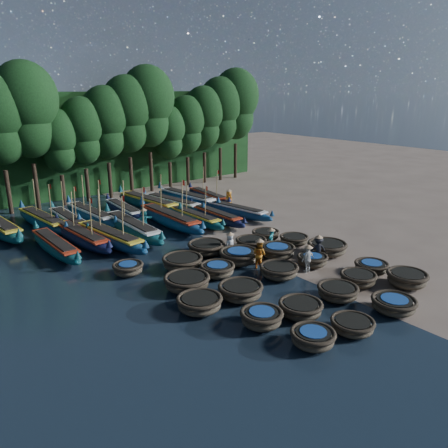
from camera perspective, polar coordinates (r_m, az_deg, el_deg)
ground at (r=28.28m, az=2.89°, el=-4.05°), size 120.00×120.00×0.00m
foliage_wall at (r=46.81m, az=-16.92°, el=10.06°), size 40.00×3.00×10.00m
coracle_1 at (r=19.03m, az=11.53°, el=-14.32°), size 2.23×2.23×0.71m
coracle_2 at (r=20.39m, az=16.42°, el=-12.57°), size 2.27×2.27×0.63m
coracle_3 at (r=22.69m, az=21.30°, el=-9.74°), size 2.16×2.16×0.72m
coracle_4 at (r=25.71m, az=22.79°, el=-6.56°), size 2.27×2.27×0.82m
coracle_5 at (r=20.04m, az=4.93°, el=-12.09°), size 1.98×1.98×0.79m
coracle_6 at (r=21.12m, az=9.97°, el=-10.79°), size 2.26×2.26×0.75m
coracle_7 at (r=23.11m, az=14.64°, el=-8.56°), size 2.48×2.48×0.73m
coracle_8 at (r=24.96m, az=17.13°, el=-6.79°), size 2.24×2.24×0.72m
coracle_9 at (r=26.80m, az=18.69°, el=-5.32°), size 2.15×2.15×0.67m
coracle_10 at (r=21.27m, az=-3.22°, el=-10.27°), size 2.71×2.71×0.77m
coracle_11 at (r=22.42m, az=2.17°, el=-8.70°), size 2.74×2.74×0.79m
coracle_12 at (r=24.99m, az=7.20°, el=-6.06°), size 2.71×2.71×0.75m
coracle_13 at (r=26.88m, az=11.48°, el=-4.61°), size 2.04×2.04×0.71m
coracle_14 at (r=28.88m, az=13.33°, el=-3.03°), size 3.13×3.13×0.84m
coracle_15 at (r=23.43m, az=-4.86°, el=-7.54°), size 3.02×3.02×0.81m
coracle_16 at (r=24.95m, az=-0.87°, el=-5.95°), size 2.02×2.02×0.75m
coracle_17 at (r=26.73m, az=2.00°, el=-4.20°), size 2.57×2.57×0.85m
coracle_18 at (r=27.73m, az=6.93°, el=-3.53°), size 2.55×2.55×0.83m
coracle_19 at (r=30.32m, az=9.13°, el=-2.01°), size 1.98×1.98×0.65m
coracle_20 at (r=25.75m, az=-12.42°, el=-5.67°), size 2.16×2.16×0.70m
coracle_21 at (r=26.02m, az=-5.44°, el=-4.97°), size 2.83×2.83×0.80m
coracle_22 at (r=28.16m, az=-2.30°, el=-3.11°), size 2.45×2.45×0.82m
coracle_23 at (r=29.24m, az=3.56°, el=-2.46°), size 2.58×2.58×0.72m
coracle_24 at (r=31.04m, az=5.47°, el=-1.38°), size 2.14×2.14×0.67m
long_boat_1 at (r=30.33m, az=-21.16°, el=-2.66°), size 1.49×7.98×1.40m
long_boat_2 at (r=31.52m, az=-18.15°, el=-1.57°), size 2.00×8.24×3.51m
long_boat_3 at (r=30.78m, az=-14.71°, el=-1.65°), size 2.50×8.69×3.71m
long_boat_4 at (r=32.43m, az=-11.93°, el=-0.44°), size 1.78×9.11×3.87m
long_boat_5 at (r=34.14m, az=-7.13°, el=0.71°), size 1.63×9.17×3.89m
long_boat_6 at (r=34.64m, az=-3.93°, el=0.86°), size 1.41×7.59×3.22m
long_boat_7 at (r=35.08m, az=-1.08°, el=1.08°), size 1.40×7.40×1.30m
long_boat_8 at (r=36.44m, az=1.70°, el=1.72°), size 2.46×7.49×1.33m
long_boat_10 at (r=36.34m, az=-22.60°, el=0.44°), size 2.30×8.53×3.64m
long_boat_11 at (r=35.73m, az=-19.61°, el=0.45°), size 1.48×8.10×3.44m
long_boat_12 at (r=36.73m, az=-17.03°, el=1.19°), size 2.01×8.52×3.63m
long_boat_13 at (r=37.83m, az=-13.00°, el=1.84°), size 1.75×7.41×1.31m
long_boat_14 at (r=39.13m, az=-9.86°, el=2.72°), size 2.61×9.13×1.62m
long_boat_15 at (r=38.98m, az=-6.83°, el=2.71°), size 2.68×8.22×1.46m
long_boat_16 at (r=40.57m, az=-4.84°, el=3.39°), size 2.35×8.74×1.54m
long_boat_17 at (r=41.40m, az=-2.05°, el=3.61°), size 2.10×7.50×3.20m
fisherman_0 at (r=27.81m, az=0.81°, el=-2.59°), size 0.80×0.60×1.70m
fisherman_1 at (r=28.67m, az=6.16°, el=-1.94°), size 0.65×0.53×1.75m
fisherman_2 at (r=25.91m, az=4.64°, el=-3.90°), size 0.78×0.95×1.98m
fisherman_3 at (r=27.49m, az=12.19°, el=-3.15°), size 1.21×1.13×1.84m
fisherman_4 at (r=25.82m, az=10.89°, el=-4.41°), size 0.95×0.52×1.80m
fisherman_5 at (r=33.23m, az=-10.41°, el=0.55°), size 1.57×0.54×1.87m
fisherman_6 at (r=38.73m, az=0.65°, el=3.27°), size 0.69×0.92×1.90m
tree_4 at (r=41.02m, az=-24.41°, el=13.55°), size 5.34×5.34×12.58m
tree_5 at (r=41.88m, az=-20.89°, el=10.26°), size 3.68×3.68×8.68m
tree_6 at (r=42.60m, az=-18.02°, el=11.56°), size 4.09×4.09×9.65m
tree_7 at (r=43.44m, az=-15.23°, el=12.78°), size 4.51×4.51×10.63m
tree_8 at (r=44.39m, az=-12.53°, el=13.93°), size 4.92×4.92×11.60m
tree_9 at (r=45.45m, az=-9.92°, el=15.00°), size 5.34×5.34×12.58m
tree_10 at (r=46.80m, az=-7.25°, el=11.85°), size 3.68×3.68×8.68m
tree_11 at (r=48.00m, az=-4.90°, el=12.87°), size 4.09×4.09×9.65m
tree_12 at (r=49.29m, az=-2.65°, el=13.81°), size 4.51×4.51×10.63m
tree_13 at (r=50.65m, az=-0.50°, el=14.68°), size 4.92×4.92×11.60m
tree_14 at (r=52.09m, az=1.55°, el=15.49°), size 5.34×5.34×12.58m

